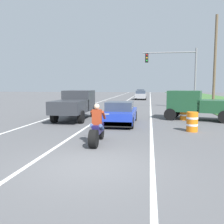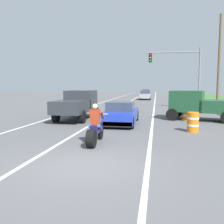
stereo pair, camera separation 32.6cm
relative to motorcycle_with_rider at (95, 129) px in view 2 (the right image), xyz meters
name	(u,v)px [view 2 (the right image)]	position (x,y,z in m)	size (l,w,h in m)	color
ground_plane	(85,166)	(0.36, -2.63, -0.59)	(160.00, 160.00, 0.00)	#565659
lane_stripe_left_solid	(90,106)	(-5.04, 17.37, -0.59)	(0.14, 120.00, 0.01)	white
lane_stripe_right_solid	(154,107)	(2.16, 17.37, -0.59)	(0.14, 120.00, 0.01)	white
lane_stripe_centre_dashed	(121,107)	(-1.44, 17.37, -0.59)	(0.14, 120.00, 0.01)	white
motorcycle_with_rider	(95,129)	(0.00, 0.00, 0.00)	(0.70, 2.21, 1.62)	black
sports_car_blue	(121,114)	(0.28, 5.27, 0.04)	(1.84, 4.30, 1.37)	#1E38B2
pickup_truck_left_lane_dark_grey	(77,103)	(-2.99, 6.77, 0.51)	(2.02, 4.80, 1.98)	#2D3035
pickup_truck_right_shoulder_dark_green	(201,104)	(5.33, 7.79, 0.51)	(5.14, 3.14, 1.98)	#1E4C2D
traffic_light_mast_near	(182,68)	(4.81, 15.98, 3.45)	(5.28, 0.34, 6.00)	gray
utility_pole_roadside	(219,63)	(7.91, 14.58, 3.75)	(0.24, 0.24, 8.69)	brown
construction_barrel_nearest	(193,122)	(4.20, 3.38, -0.09)	(0.58, 0.58, 1.00)	orange
construction_barrel_mid	(186,113)	(4.38, 7.64, -0.09)	(0.58, 0.58, 1.00)	orange
construction_barrel_far	(185,109)	(4.62, 10.73, -0.09)	(0.58, 0.58, 1.00)	orange
distant_car_far_ahead	(145,95)	(0.57, 31.68, 0.18)	(1.80, 4.00, 1.50)	#99999E
distant_car_further_ahead	(146,93)	(0.07, 44.99, 0.18)	(1.80, 4.00, 1.50)	#262628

